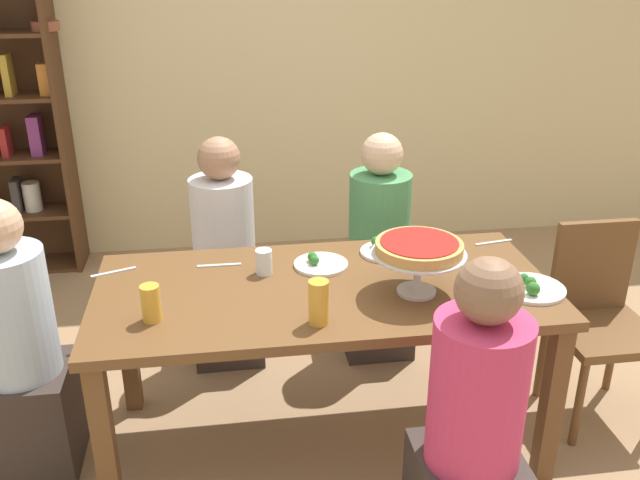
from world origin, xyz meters
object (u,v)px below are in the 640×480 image
(beer_glass_amber_tall, at_px, (151,303))
(beer_glass_amber_short, at_px, (319,302))
(dining_table, at_px, (324,306))
(salad_plate_far_diner, at_px, (387,248))
(diner_far_right, at_px, (378,261))
(diner_head_west, at_px, (21,362))
(water_glass_clear_far, at_px, (495,304))
(chair_head_east, at_px, (599,313))
(diner_near_right, at_px, (472,447))
(deep_dish_pizza_stand, at_px, (419,251))
(cutlery_knife_far, at_px, (494,242))
(salad_plate_spare, at_px, (320,263))
(cutlery_knife_near, at_px, (444,251))
(salad_plate_near_diner, at_px, (531,288))
(diner_far_left, at_px, (226,268))
(cutlery_fork_far, at_px, (114,272))
(water_glass_clear_near, at_px, (264,262))
(cutlery_fork_near, at_px, (219,265))

(beer_glass_amber_tall, relative_size, beer_glass_amber_short, 0.83)
(dining_table, height_order, salad_plate_far_diner, salad_plate_far_diner)
(diner_far_right, xyz_separation_m, beer_glass_amber_tall, (-1.02, -0.87, 0.32))
(diner_head_west, xyz_separation_m, water_glass_clear_far, (1.73, -0.35, 0.30))
(water_glass_clear_far, bearing_deg, chair_head_east, 30.91)
(beer_glass_amber_tall, bearing_deg, diner_near_right, -27.37)
(deep_dish_pizza_stand, xyz_separation_m, cutlery_knife_far, (0.47, 0.41, -0.17))
(chair_head_east, xyz_separation_m, salad_plate_spare, (-1.21, 0.12, 0.27))
(cutlery_knife_far, bearing_deg, water_glass_clear_far, 59.08)
(cutlery_knife_near, bearing_deg, chair_head_east, 163.79)
(diner_head_west, relative_size, salad_plate_far_diner, 5.23)
(diner_head_west, relative_size, water_glass_clear_far, 10.28)
(beer_glass_amber_tall, distance_m, water_glass_clear_far, 1.20)
(cutlery_knife_near, bearing_deg, salad_plate_near_diner, 117.66)
(diner_far_right, height_order, diner_far_left, same)
(diner_far_left, xyz_separation_m, cutlery_fork_far, (-0.44, -0.50, 0.25))
(salad_plate_near_diner, xyz_separation_m, cutlery_knife_near, (-0.22, 0.40, -0.01))
(salad_plate_near_diner, xyz_separation_m, beer_glass_amber_short, (-0.84, -0.12, 0.07))
(dining_table, bearing_deg, water_glass_clear_far, -31.03)
(deep_dish_pizza_stand, bearing_deg, chair_head_east, 10.78)
(diner_far_left, bearing_deg, beer_glass_amber_tall, -15.86)
(chair_head_east, bearing_deg, salad_plate_far_diner, -12.54)
(diner_head_west, distance_m, cutlery_knife_near, 1.76)
(diner_near_right, relative_size, salad_plate_far_diner, 5.23)
(cutlery_knife_near, bearing_deg, salad_plate_far_diner, -5.06)
(diner_far_left, relative_size, cutlery_knife_far, 6.39)
(water_glass_clear_far, bearing_deg, diner_far_right, 99.62)
(diner_far_right, relative_size, water_glass_clear_near, 11.21)
(cutlery_fork_near, relative_size, cutlery_fork_far, 1.00)
(cutlery_fork_near, relative_size, cutlery_knife_far, 1.00)
(deep_dish_pizza_stand, bearing_deg, cutlery_fork_near, 154.93)
(salad_plate_spare, bearing_deg, beer_glass_amber_short, -98.79)
(cutlery_fork_far, distance_m, cutlery_knife_far, 1.63)
(salad_plate_near_diner, xyz_separation_m, beer_glass_amber_tall, (-1.41, -0.02, 0.05))
(salad_plate_spare, bearing_deg, dining_table, -93.24)
(salad_plate_spare, distance_m, water_glass_clear_near, 0.24)
(beer_glass_amber_tall, height_order, cutlery_knife_near, beer_glass_amber_tall)
(diner_near_right, bearing_deg, salad_plate_far_diner, 3.41)
(beer_glass_amber_short, distance_m, water_glass_clear_far, 0.62)
(chair_head_east, height_order, cutlery_knife_far, chair_head_east)
(water_glass_clear_far, distance_m, cutlery_fork_far, 1.49)
(deep_dish_pizza_stand, bearing_deg, diner_far_right, 87.02)
(diner_far_left, height_order, water_glass_clear_near, diner_far_left)
(water_glass_clear_near, height_order, cutlery_knife_far, water_glass_clear_near)
(dining_table, xyz_separation_m, beer_glass_amber_short, (-0.06, -0.28, 0.17))
(diner_far_right, relative_size, salad_plate_near_diner, 4.46)
(beer_glass_amber_short, bearing_deg, water_glass_clear_far, -5.34)
(water_glass_clear_far, bearing_deg, diner_far_left, 131.03)
(diner_near_right, xyz_separation_m, salad_plate_near_diner, (0.41, 0.54, 0.26))
(diner_head_west, xyz_separation_m, diner_far_right, (1.55, 0.68, 0.00))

